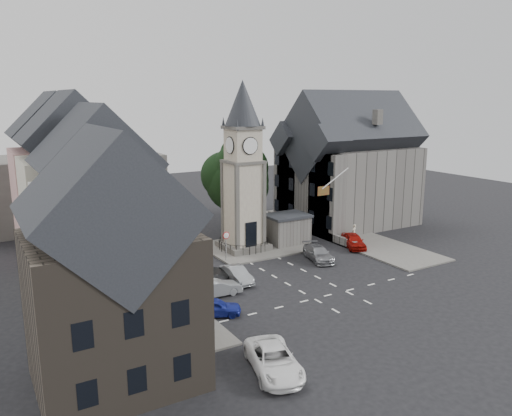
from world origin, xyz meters
TOP-DOWN VIEW (x-y plane):
  - ground at (0.00, 0.00)m, footprint 120.00×120.00m
  - pavement_west at (-12.50, 6.00)m, footprint 6.00×30.00m
  - pavement_east at (12.00, 8.00)m, footprint 6.00×26.00m
  - central_island at (1.50, 8.00)m, footprint 10.00×8.00m
  - road_markings at (0.00, -5.50)m, footprint 20.00×8.00m
  - clock_tower at (0.00, 7.99)m, footprint 4.86×4.86m
  - stone_shelter at (4.80, 7.50)m, footprint 4.30×3.30m
  - town_tree at (2.00, 13.00)m, footprint 7.20×7.20m
  - warning_sign_post at (-3.20, 5.43)m, footprint 0.70×0.19m
  - terrace_pink at (-15.50, 16.00)m, footprint 8.10×7.60m
  - terrace_cream at (-15.50, 8.00)m, footprint 8.10×7.60m
  - terrace_tudor at (-15.50, 0.00)m, footprint 8.10×7.60m
  - building_sw_stone at (-17.00, -9.00)m, footprint 8.60×7.60m
  - backdrop_west at (-12.00, 28.00)m, footprint 20.00×10.00m
  - east_building at (15.59, 11.00)m, footprint 14.40×11.40m
  - east_boundary_wall at (9.20, 10.00)m, footprint 0.40×16.00m
  - flagpole at (8.00, 4.00)m, footprint 3.68×0.10m
  - car_west_blue at (-9.13, -4.40)m, footprint 3.86×2.82m
  - car_west_silver at (-7.50, -1.33)m, footprint 3.85×1.37m
  - car_west_grey at (-7.50, 2.05)m, footprint 5.55×4.77m
  - car_island_silver at (-4.80, 0.50)m, footprint 1.36×3.85m
  - car_island_east at (4.34, 1.66)m, footprint 2.88×4.76m
  - car_east_red at (9.74, 3.00)m, footprint 3.18×4.50m
  - van_sw_white at (-9.51, -12.52)m, footprint 3.59×5.50m
  - pedestrian at (11.50, 4.94)m, footprint 0.73×0.60m

SIDE VIEW (x-z plane):
  - ground at x=0.00m, z-range 0.00..0.00m
  - road_markings at x=0.00m, z-range 0.00..0.01m
  - pavement_west at x=-12.50m, z-range 0.00..0.14m
  - pavement_east at x=12.00m, z-range 0.00..0.14m
  - central_island at x=1.50m, z-range 0.00..0.16m
  - east_boundary_wall at x=9.20m, z-range 0.00..0.90m
  - car_west_blue at x=-9.13m, z-range 0.00..1.22m
  - car_west_silver at x=-7.50m, z-range 0.00..1.26m
  - car_island_silver at x=-4.80m, z-range 0.00..1.27m
  - car_island_east at x=4.34m, z-range 0.00..1.29m
  - van_sw_white at x=-9.51m, z-range 0.00..1.41m
  - car_west_grey at x=-7.50m, z-range 0.00..1.42m
  - car_east_red at x=9.74m, z-range 0.00..1.42m
  - pedestrian at x=11.50m, z-range 0.00..1.73m
  - stone_shelter at x=4.80m, z-range 0.01..3.09m
  - warning_sign_post at x=-3.20m, z-range 0.60..3.45m
  - backdrop_west at x=-12.00m, z-range 0.00..8.00m
  - building_sw_stone at x=-17.00m, z-range 0.15..10.55m
  - terrace_tudor at x=-15.50m, z-range 0.19..12.19m
  - east_building at x=15.59m, z-range -0.04..12.56m
  - terrace_pink at x=-15.50m, z-range 0.18..12.98m
  - terrace_cream at x=-15.50m, z-range 0.18..12.98m
  - town_tree at x=2.00m, z-range 1.57..12.37m
  - flagpole at x=8.00m, z-range 5.63..8.37m
  - clock_tower at x=0.00m, z-range 0.00..16.25m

